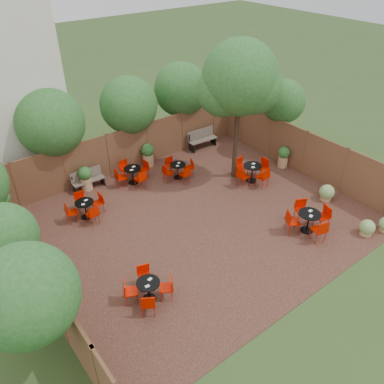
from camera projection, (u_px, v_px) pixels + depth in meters
ground at (198, 221)px, 14.99m from camera, size 80.00×80.00×0.00m
courtyard_paving at (198, 220)px, 14.99m from camera, size 12.00×10.00×0.02m
fence_back at (129, 149)px, 17.73m from camera, size 12.00×0.08×2.00m
fence_left at (35, 271)px, 11.39m from camera, size 0.08×10.00×2.00m
fence_right at (304, 152)px, 17.48m from camera, size 0.08×10.00×2.00m
overhang_foliage at (112, 133)px, 15.09m from camera, size 15.48×10.77×2.72m
courtyard_tree at (240, 82)px, 15.28m from camera, size 3.03×2.98×5.94m
park_bench_left at (88, 179)px, 16.62m from camera, size 1.37×0.46×0.84m
park_bench_right at (202, 138)px, 19.74m from camera, size 1.55×0.58×0.94m
bistro_tables at (196, 199)px, 15.38m from camera, size 8.66×8.31×0.91m
planters at (126, 172)px, 16.80m from camera, size 11.87×4.46×1.11m
low_shrubs at (353, 211)px, 14.97m from camera, size 1.28×3.12×0.66m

